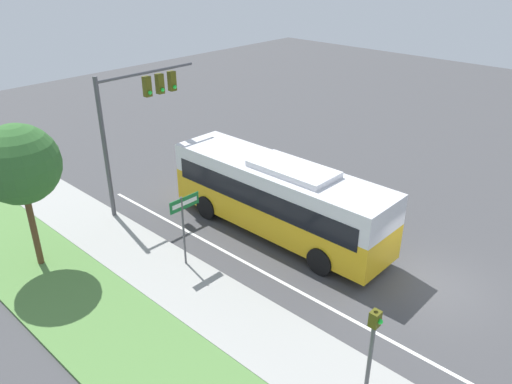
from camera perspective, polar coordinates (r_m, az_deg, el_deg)
ground_plane at (r=19.71m, az=19.56°, el=-10.09°), size 80.00×80.00×0.00m
sidewalk at (r=15.35m, az=9.08°, el=-20.59°), size 2.80×80.00×0.12m
lane_divider_near at (r=17.06m, az=14.24°, el=-15.68°), size 0.14×30.00×0.01m
bus at (r=20.95m, az=2.52°, el=-0.28°), size 2.70×10.27×3.35m
signal_gantry at (r=22.97m, az=-13.61°, el=9.12°), size 5.16×0.41×6.49m
pedestrian_signal at (r=13.81m, az=13.16°, el=-16.19°), size 0.28×0.34×2.93m
street_sign at (r=18.79m, az=-8.22°, el=-2.86°), size 1.36×0.08×2.99m
roadside_tree at (r=19.57m, az=-25.45°, el=2.84°), size 2.92×2.92×5.63m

